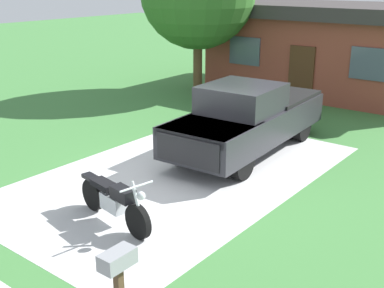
{
  "coord_description": "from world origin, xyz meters",
  "views": [
    {
      "loc": [
        6.95,
        -8.38,
        4.51
      ],
      "look_at": [
        0.44,
        -0.11,
        0.9
      ],
      "focal_mm": 45.75,
      "sensor_mm": 36.0,
      "label": 1
    }
  ],
  "objects_px": {
    "pickup_truck": "(249,117)",
    "mailbox": "(118,271)",
    "neighbor_house": "(330,47)",
    "motorcycle": "(114,201)"
  },
  "relations": [
    {
      "from": "pickup_truck",
      "to": "mailbox",
      "type": "xyz_separation_m",
      "value": [
        2.57,
        -7.25,
        0.03
      ]
    },
    {
      "from": "mailbox",
      "to": "neighbor_house",
      "type": "bearing_deg",
      "value": 104.22
    },
    {
      "from": "pickup_truck",
      "to": "neighbor_house",
      "type": "xyz_separation_m",
      "value": [
        -1.41,
        8.43,
        0.84
      ]
    },
    {
      "from": "pickup_truck",
      "to": "neighbor_house",
      "type": "bearing_deg",
      "value": 99.47
    },
    {
      "from": "pickup_truck",
      "to": "neighbor_house",
      "type": "distance_m",
      "value": 8.59
    },
    {
      "from": "motorcycle",
      "to": "neighbor_house",
      "type": "height_order",
      "value": "neighbor_house"
    },
    {
      "from": "mailbox",
      "to": "pickup_truck",
      "type": "bearing_deg",
      "value": 109.5
    },
    {
      "from": "motorcycle",
      "to": "pickup_truck",
      "type": "xyz_separation_m",
      "value": [
        -0.22,
        5.15,
        0.48
      ]
    },
    {
      "from": "motorcycle",
      "to": "neighbor_house",
      "type": "relative_size",
      "value": 0.23
    },
    {
      "from": "motorcycle",
      "to": "mailbox",
      "type": "height_order",
      "value": "mailbox"
    }
  ]
}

